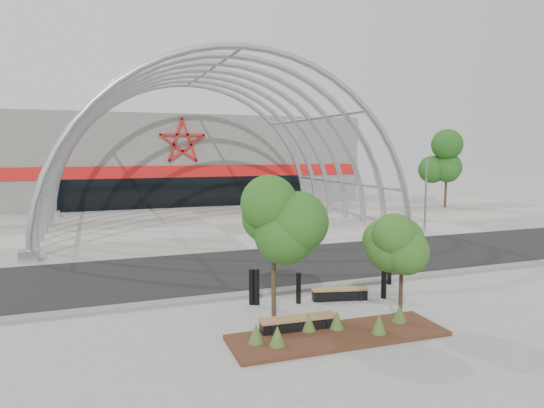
% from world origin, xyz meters
% --- Properties ---
extents(ground, '(140.00, 140.00, 0.00)m').
position_xyz_m(ground, '(0.00, 0.00, 0.00)').
color(ground, gray).
rests_on(ground, ground).
extents(road, '(140.00, 7.00, 0.02)m').
position_xyz_m(road, '(0.00, 3.50, 0.01)').
color(road, black).
rests_on(road, ground).
extents(forecourt, '(60.00, 17.00, 0.04)m').
position_xyz_m(forecourt, '(0.00, 15.50, 0.02)').
color(forecourt, gray).
rests_on(forecourt, ground).
extents(kerb, '(60.00, 0.50, 0.12)m').
position_xyz_m(kerb, '(0.00, -0.25, 0.06)').
color(kerb, slate).
rests_on(kerb, ground).
extents(arena_building, '(34.00, 15.24, 8.00)m').
position_xyz_m(arena_building, '(0.00, 33.45, 3.99)').
color(arena_building, slate).
rests_on(arena_building, ground).
extents(vault_canopy, '(20.80, 15.80, 20.36)m').
position_xyz_m(vault_canopy, '(0.00, 15.50, 0.02)').
color(vault_canopy, '#A4A8AE').
rests_on(vault_canopy, ground).
extents(planting_bed, '(5.86, 1.93, 0.62)m').
position_xyz_m(planting_bed, '(-1.37, -4.52, 0.15)').
color(planting_bed, '#3F1E17').
rests_on(planting_bed, ground).
extents(signal_pole, '(0.34, 0.60, 4.40)m').
position_xyz_m(signal_pole, '(11.53, 8.50, 2.30)').
color(signal_pole, slate).
rests_on(signal_pole, ground).
extents(street_tree_0, '(1.81, 1.81, 4.13)m').
position_xyz_m(street_tree_0, '(-2.43, -2.72, 2.97)').
color(street_tree_0, '#332919').
rests_on(street_tree_0, ground).
extents(street_tree_1, '(1.40, 1.40, 3.32)m').
position_xyz_m(street_tree_1, '(0.77, -4.33, 2.38)').
color(street_tree_1, black).
rests_on(street_tree_1, ground).
extents(bench_0, '(2.18, 0.58, 0.45)m').
position_xyz_m(bench_0, '(-2.16, -3.90, 0.22)').
color(bench_0, black).
rests_on(bench_0, ground).
extents(bench_1, '(1.90, 0.82, 0.39)m').
position_xyz_m(bench_1, '(0.27, -1.69, 0.19)').
color(bench_1, black).
rests_on(bench_1, ground).
extents(bollard_0, '(0.18, 0.18, 1.15)m').
position_xyz_m(bollard_0, '(-2.59, -1.13, 0.57)').
color(bollard_0, black).
rests_on(bollard_0, ground).
extents(bollard_1, '(0.18, 0.18, 1.15)m').
position_xyz_m(bollard_1, '(-2.45, -1.20, 0.57)').
color(bollard_1, black).
rests_on(bollard_1, ground).
extents(bollard_2, '(0.16, 0.16, 1.00)m').
position_xyz_m(bollard_2, '(-1.14, -1.54, 0.50)').
color(bollard_2, black).
rests_on(bollard_2, ground).
extents(bollard_3, '(0.18, 0.18, 1.11)m').
position_xyz_m(bollard_3, '(1.75, -2.02, 0.56)').
color(bollard_3, black).
rests_on(bollard_3, ground).
extents(bollard_4, '(0.16, 0.16, 0.99)m').
position_xyz_m(bollard_4, '(2.90, -0.64, 0.50)').
color(bollard_4, black).
rests_on(bollard_4, ground).
extents(bg_tree_1, '(2.70, 2.70, 5.91)m').
position_xyz_m(bg_tree_1, '(21.00, 18.00, 4.25)').
color(bg_tree_1, '#302113').
rests_on(bg_tree_1, ground).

